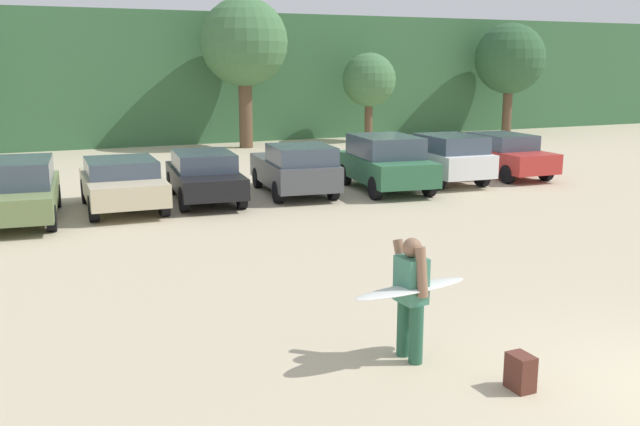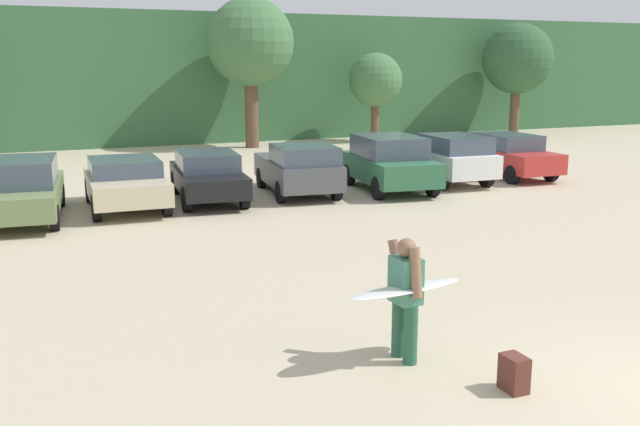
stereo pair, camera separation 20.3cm
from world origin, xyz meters
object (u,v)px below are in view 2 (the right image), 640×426
at_px(parked_car_dark_gray, 299,168).
at_px(parked_car_white, 445,157).
at_px(parked_car_champagne, 125,182).
at_px(parked_car_forest_green, 389,162).
at_px(surfboard_white, 406,289).
at_px(person_adult, 405,292).
at_px(parked_car_olive_green, 22,189).
at_px(parked_car_red, 507,154).
at_px(parked_car_black, 208,175).
at_px(backpack_dropped, 514,373).

distance_m(parked_car_dark_gray, parked_car_white, 5.29).
bearing_deg(parked_car_champagne, parked_car_forest_green, -90.34).
distance_m(parked_car_champagne, surfboard_white, 11.97).
bearing_deg(person_adult, parked_car_white, -128.21).
bearing_deg(parked_car_olive_green, parked_car_dark_gray, -80.03).
height_order(parked_car_red, surfboard_white, parked_car_red).
relative_size(parked_car_champagne, surfboard_white, 2.26).
xyz_separation_m(parked_car_black, person_adult, (-0.46, -12.02, 0.19)).
bearing_deg(backpack_dropped, parked_car_red, 52.45).
xyz_separation_m(parked_car_olive_green, backpack_dropped, (5.22, -12.70, -0.58)).
relative_size(parked_car_dark_gray, parked_car_forest_green, 1.00).
bearing_deg(surfboard_white, parked_car_forest_green, -125.41).
xyz_separation_m(parked_car_champagne, surfboard_white, (1.85, -11.82, 0.26)).
relative_size(parked_car_olive_green, parked_car_dark_gray, 1.11).
bearing_deg(parked_car_dark_gray, parked_car_forest_green, -92.24).
bearing_deg(parked_car_red, person_adult, 139.80).
distance_m(parked_car_white, surfboard_white, 14.82).
relative_size(parked_car_black, person_adult, 2.67).
height_order(parked_car_dark_gray, surfboard_white, parked_car_dark_gray).
distance_m(parked_car_red, surfboard_white, 16.60).
xyz_separation_m(parked_car_champagne, parked_car_black, (2.34, 0.25, 0.01)).
relative_size(parked_car_black, surfboard_white, 2.45).
distance_m(parked_car_olive_green, parked_car_champagne, 2.63).
bearing_deg(person_adult, parked_car_dark_gray, -108.22).
xyz_separation_m(parked_car_champagne, backpack_dropped, (2.63, -13.12, -0.52)).
bearing_deg(person_adult, parked_car_forest_green, -120.98).
bearing_deg(parked_car_red, backpack_dropped, 144.70).
xyz_separation_m(parked_car_champagne, person_adult, (1.88, -11.78, 0.20)).
bearing_deg(backpack_dropped, parked_car_black, 91.24).
relative_size(parked_car_black, parked_car_dark_gray, 1.06).
bearing_deg(parked_car_champagne, surfboard_white, -168.73).
bearing_deg(parked_car_dark_gray, parked_car_olive_green, 100.62).
distance_m(parked_car_champagne, parked_car_black, 2.35).
distance_m(parked_car_black, parked_car_red, 10.71).
bearing_deg(surfboard_white, parked_car_white, -132.62).
xyz_separation_m(parked_car_forest_green, parked_car_red, (5.13, 0.81, -0.12)).
relative_size(parked_car_red, surfboard_white, 2.32).
distance_m(parked_car_white, person_adult, 14.77).
xyz_separation_m(parked_car_black, surfboard_white, (-0.49, -12.07, 0.25)).
distance_m(parked_car_black, surfboard_white, 12.08).
relative_size(parked_car_forest_green, backpack_dropped, 9.42).
xyz_separation_m(parked_car_olive_green, surfboard_white, (4.45, -11.41, 0.20)).
bearing_deg(parked_car_forest_green, surfboard_white, 159.39).
bearing_deg(surfboard_white, parked_car_champagne, -88.59).
xyz_separation_m(parked_car_olive_green, parked_car_champagne, (2.59, 0.42, -0.06)).
xyz_separation_m(parked_car_white, parked_car_red, (2.67, 0.13, -0.08)).
relative_size(parked_car_champagne, parked_car_forest_green, 0.97).
bearing_deg(parked_car_forest_green, backpack_dropped, 164.77).
height_order(parked_car_olive_green, person_adult, person_adult).
relative_size(parked_car_champagne, parked_car_white, 0.89).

